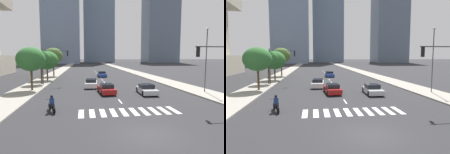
{
  "view_description": "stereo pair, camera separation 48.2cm",
  "coord_description": "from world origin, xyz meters",
  "views": [
    {
      "loc": [
        -3.82,
        -11.05,
        4.69
      ],
      "look_at": [
        0.0,
        15.01,
        2.0
      ],
      "focal_mm": 31.45,
      "sensor_mm": 36.0,
      "label": 1
    },
    {
      "loc": [
        -3.34,
        -11.12,
        4.69
      ],
      "look_at": [
        0.0,
        15.01,
        2.0
      ],
      "focal_mm": 31.45,
      "sensor_mm": 36.0,
      "label": 2
    }
  ],
  "objects": [
    {
      "name": "ground_plane",
      "position": [
        0.0,
        0.0,
        0.0
      ],
      "size": [
        800.0,
        800.0,
        0.0
      ],
      "primitive_type": "plane",
      "color": "#28282B"
    },
    {
      "name": "sidewalk_east",
      "position": [
        11.66,
        30.0,
        0.07
      ],
      "size": [
        4.0,
        260.0,
        0.15
      ],
      "primitive_type": "cube",
      "color": "gray",
      "rests_on": "ground"
    },
    {
      "name": "sidewalk_west",
      "position": [
        -11.66,
        30.0,
        0.07
      ],
      "size": [
        4.0,
        260.0,
        0.15
      ],
      "primitive_type": "cube",
      "color": "gray",
      "rests_on": "ground"
    },
    {
      "name": "crosswalk_near",
      "position": [
        -0.0,
        5.01,
        0.0
      ],
      "size": [
        8.55,
        2.47,
        0.01
      ],
      "color": "silver",
      "rests_on": "ground"
    },
    {
      "name": "lane_divider_center",
      "position": [
        0.0,
        33.01,
        0.0
      ],
      "size": [
        0.14,
        50.0,
        0.01
      ],
      "color": "silver",
      "rests_on": "ground"
    },
    {
      "name": "motorcycle_lead",
      "position": [
        -6.55,
        5.97,
        0.58
      ],
      "size": [
        1.06,
        2.09,
        1.49
      ],
      "rotation": [
        0.0,
        0.0,
        1.94
      ],
      "color": "black",
      "rests_on": "ground"
    },
    {
      "name": "sedan_blue_0",
      "position": [
        0.55,
        35.25,
        0.59
      ],
      "size": [
        1.97,
        4.5,
        1.26
      ],
      "rotation": [
        0.0,
        0.0,
        -1.55
      ],
      "color": "navy",
      "rests_on": "ground"
    },
    {
      "name": "sedan_red_1",
      "position": [
        -0.9,
        13.84,
        0.59
      ],
      "size": [
        2.06,
        4.6,
        1.28
      ],
      "rotation": [
        0.0,
        0.0,
        1.65
      ],
      "color": "maroon",
      "rests_on": "ground"
    },
    {
      "name": "sedan_silver_2",
      "position": [
        4.15,
        12.78,
        0.57
      ],
      "size": [
        2.02,
        4.31,
        1.23
      ],
      "rotation": [
        0.0,
        0.0,
        -1.6
      ],
      "color": "#B7BABF",
      "rests_on": "ground"
    },
    {
      "name": "sedan_white_3",
      "position": [
        -2.62,
        19.31,
        0.61
      ],
      "size": [
        2.08,
        4.76,
        1.31
      ],
      "rotation": [
        0.0,
        0.0,
        1.5
      ],
      "color": "silver",
      "rests_on": "ground"
    },
    {
      "name": "traffic_signal_far",
      "position": [
        -8.87,
        22.64,
        4.23
      ],
      "size": [
        4.62,
        0.28,
        5.96
      ],
      "color": "#333335",
      "rests_on": "sidewalk_west"
    },
    {
      "name": "street_lamp_east",
      "position": [
        11.96,
        12.4,
        4.88
      ],
      "size": [
        0.5,
        0.24,
        8.24
      ],
      "color": "#3F3F42",
      "rests_on": "sidewalk_east"
    },
    {
      "name": "street_tree_nearest",
      "position": [
        -10.86,
        16.98,
        4.39
      ],
      "size": [
        3.85,
        3.85,
        5.89
      ],
      "color": "#4C3823",
      "rests_on": "sidewalk_west"
    },
    {
      "name": "street_tree_second",
      "position": [
        -10.86,
        23.45,
        4.53
      ],
      "size": [
        3.13,
        3.13,
        5.74
      ],
      "color": "#4C3823",
      "rests_on": "sidewalk_west"
    },
    {
      "name": "street_tree_third",
      "position": [
        -10.86,
        28.86,
        4.06
      ],
      "size": [
        4.28,
        4.28,
        5.74
      ],
      "color": "#4C3823",
      "rests_on": "sidewalk_west"
    },
    {
      "name": "street_tree_fourth",
      "position": [
        -10.86,
        37.26,
        5.01
      ],
      "size": [
        4.38,
        4.38,
        6.73
      ],
      "color": "#4C3823",
      "rests_on": "sidewalk_west"
    },
    {
      "name": "street_tree_fifth",
      "position": [
        -10.86,
        37.45,
        4.27
      ],
      "size": [
        2.91,
        2.91,
        5.39
      ],
      "color": "#4C3823",
      "rests_on": "sidewalk_west"
    },
    {
      "name": "office_tower_left_skyline",
      "position": [
        -19.11,
        139.94,
        40.45
      ],
      "size": [
        25.85,
        24.77,
        81.95
      ],
      "color": "slate",
      "rests_on": "ground"
    },
    {
      "name": "office_tower_right_skyline",
      "position": [
        62.46,
        154.41,
        42.86
      ],
      "size": [
        26.74,
        22.95,
        95.19
      ],
      "color": "slate",
      "rests_on": "ground"
    }
  ]
}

